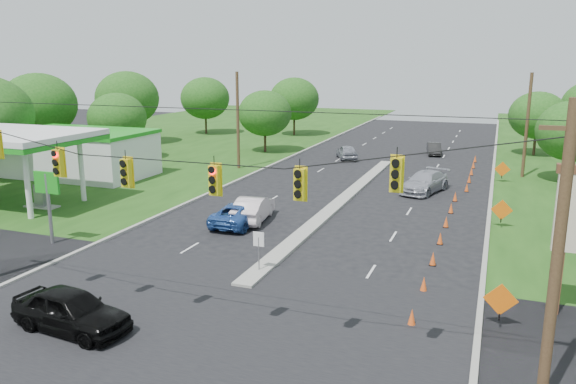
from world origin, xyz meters
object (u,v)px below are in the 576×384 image
at_px(gas_station, 69,150).
at_px(white_sedan, 253,209).
at_px(blue_pickup, 240,214).
at_px(black_sedan, 71,310).

relative_size(gas_station, white_sedan, 4.06).
bearing_deg(blue_pickup, black_sedan, 89.74).
distance_m(black_sedan, white_sedan, 16.12).
distance_m(gas_station, white_sedan, 20.66).
bearing_deg(blue_pickup, white_sedan, -113.52).
relative_size(black_sedan, white_sedan, 1.00).
height_order(gas_station, blue_pickup, gas_station).
distance_m(white_sedan, blue_pickup, 1.18).
relative_size(gas_station, black_sedan, 4.08).
relative_size(white_sedan, blue_pickup, 0.97).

